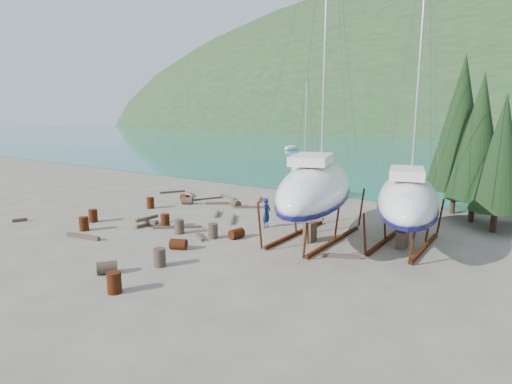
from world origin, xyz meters
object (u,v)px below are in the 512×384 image
Objects in this scene: large_sailboat_near at (316,187)px; worker at (267,213)px; small_sailboat_shore at (303,179)px; large_sailboat_far at (407,198)px.

large_sailboat_near reaches higher than worker.
large_sailboat_near reaches higher than small_sailboat_shore.
large_sailboat_far is at bearing -52.09° from small_sailboat_shore.
large_sailboat_far is at bearing -89.19° from worker.
large_sailboat_far is 1.54× the size of small_sailboat_shore.
small_sailboat_shore is at bearing 105.00° from large_sailboat_near.
large_sailboat_near is 5.02m from large_sailboat_far.
large_sailboat_near is 1.17× the size of large_sailboat_far.
large_sailboat_far reaches higher than worker.
worker is (2.53, -9.37, -0.81)m from small_sailboat_shore.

